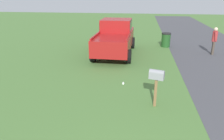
% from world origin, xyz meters
% --- Properties ---
extents(mailbox, '(0.33, 0.52, 1.30)m').
position_xyz_m(mailbox, '(4.94, -0.29, 1.04)').
color(mailbox, brown).
rests_on(mailbox, ground).
extents(pickup_truck, '(5.25, 2.29, 2.09)m').
position_xyz_m(pickup_truck, '(11.49, 1.88, 1.11)').
color(pickup_truck, maroon).
rests_on(pickup_truck, ground).
extents(trash_bin, '(0.64, 0.64, 0.99)m').
position_xyz_m(trash_bin, '(13.77, -1.43, 0.50)').
color(trash_bin, '#1E4C1E').
rests_on(trash_bin, ground).
extents(pedestrian, '(0.49, 0.30, 1.68)m').
position_xyz_m(pedestrian, '(12.07, -4.14, 0.98)').
color(pedestrian, '#4C4238').
rests_on(pedestrian, ground).
extents(litter_cup_midfield_b, '(0.11, 0.09, 0.08)m').
position_xyz_m(litter_cup_midfield_b, '(6.64, 0.94, 0.04)').
color(litter_cup_midfield_b, white).
rests_on(litter_cup_midfield_b, ground).
extents(litter_bag_midfield_a, '(0.14, 0.14, 0.14)m').
position_xyz_m(litter_bag_midfield_a, '(7.86, -0.78, 0.07)').
color(litter_bag_midfield_a, silver).
rests_on(litter_bag_midfield_a, ground).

